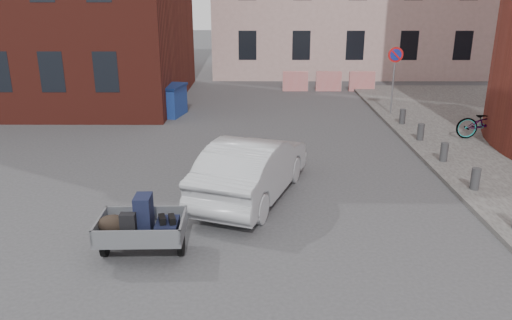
{
  "coord_description": "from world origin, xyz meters",
  "views": [
    {
      "loc": [
        0.63,
        -10.38,
        4.74
      ],
      "look_at": [
        0.57,
        0.52,
        1.1
      ],
      "focal_mm": 35.0,
      "sensor_mm": 36.0,
      "label": 1
    }
  ],
  "objects_px": {
    "dumpster": "(148,99)",
    "trailer": "(141,226)",
    "bicycle": "(488,122)",
    "silver_car": "(252,168)"
  },
  "relations": [
    {
      "from": "trailer",
      "to": "bicycle",
      "type": "xyz_separation_m",
      "value": [
        9.85,
        7.74,
        0.06
      ]
    },
    {
      "from": "trailer",
      "to": "dumpster",
      "type": "bearing_deg",
      "value": 99.7
    },
    {
      "from": "dumpster",
      "to": "silver_car",
      "type": "height_order",
      "value": "silver_car"
    },
    {
      "from": "trailer",
      "to": "dumpster",
      "type": "height_order",
      "value": "dumpster"
    },
    {
      "from": "silver_car",
      "to": "dumpster",
      "type": "bearing_deg",
      "value": -44.24
    },
    {
      "from": "silver_car",
      "to": "bicycle",
      "type": "xyz_separation_m",
      "value": [
        7.8,
        4.81,
        -0.08
      ]
    },
    {
      "from": "dumpster",
      "to": "silver_car",
      "type": "bearing_deg",
      "value": -51.37
    },
    {
      "from": "trailer",
      "to": "bicycle",
      "type": "relative_size",
      "value": 0.88
    },
    {
      "from": "trailer",
      "to": "bicycle",
      "type": "bearing_deg",
      "value": 36.52
    },
    {
      "from": "dumpster",
      "to": "trailer",
      "type": "bearing_deg",
      "value": -66.63
    }
  ]
}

